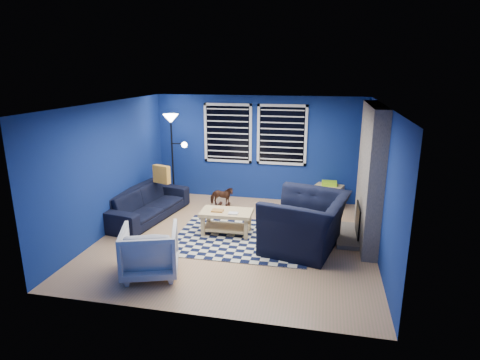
{
  "coord_description": "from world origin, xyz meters",
  "views": [
    {
      "loc": [
        1.53,
        -6.83,
        3.09
      ],
      "look_at": [
        0.01,
        0.3,
        1.06
      ],
      "focal_mm": 30.0,
      "sensor_mm": 36.0,
      "label": 1
    }
  ],
  "objects_px": {
    "armchair_big": "(305,222)",
    "floor_lamp": "(172,131)",
    "cabinet": "(329,195)",
    "armchair_bent": "(150,251)",
    "tv": "(367,151)",
    "coffee_table": "(226,217)",
    "sofa": "(147,204)",
    "rocking_horse": "(222,196)"
  },
  "relations": [
    {
      "from": "armchair_big",
      "to": "floor_lamp",
      "type": "distance_m",
      "value": 3.99
    },
    {
      "from": "cabinet",
      "to": "armchair_bent",
      "type": "bearing_deg",
      "value": -106.52
    },
    {
      "from": "tv",
      "to": "cabinet",
      "type": "distance_m",
      "value": 1.38
    },
    {
      "from": "armchair_bent",
      "to": "floor_lamp",
      "type": "height_order",
      "value": "floor_lamp"
    },
    {
      "from": "cabinet",
      "to": "floor_lamp",
      "type": "distance_m",
      "value": 3.92
    },
    {
      "from": "coffee_table",
      "to": "floor_lamp",
      "type": "bearing_deg",
      "value": 135.05
    },
    {
      "from": "tv",
      "to": "floor_lamp",
      "type": "height_order",
      "value": "floor_lamp"
    },
    {
      "from": "tv",
      "to": "armchair_bent",
      "type": "height_order",
      "value": "tv"
    },
    {
      "from": "armchair_big",
      "to": "armchair_bent",
      "type": "distance_m",
      "value": 2.71
    },
    {
      "from": "coffee_table",
      "to": "floor_lamp",
      "type": "relative_size",
      "value": 0.48
    },
    {
      "from": "coffee_table",
      "to": "tv",
      "type": "bearing_deg",
      "value": 34.3
    },
    {
      "from": "sofa",
      "to": "cabinet",
      "type": "bearing_deg",
      "value": -57.95
    },
    {
      "from": "sofa",
      "to": "tv",
      "type": "bearing_deg",
      "value": -64.26
    },
    {
      "from": "armchair_big",
      "to": "floor_lamp",
      "type": "relative_size",
      "value": 0.71
    },
    {
      "from": "rocking_horse",
      "to": "cabinet",
      "type": "distance_m",
      "value": 2.48
    },
    {
      "from": "sofa",
      "to": "armchair_bent",
      "type": "relative_size",
      "value": 2.6
    },
    {
      "from": "armchair_big",
      "to": "armchair_bent",
      "type": "xyz_separation_m",
      "value": [
        -2.29,
        -1.46,
        -0.1
      ]
    },
    {
      "from": "sofa",
      "to": "armchair_bent",
      "type": "bearing_deg",
      "value": -144.83
    },
    {
      "from": "cabinet",
      "to": "floor_lamp",
      "type": "height_order",
      "value": "floor_lamp"
    },
    {
      "from": "tv",
      "to": "floor_lamp",
      "type": "distance_m",
      "value": 4.39
    },
    {
      "from": "cabinet",
      "to": "coffee_table",
      "type": "bearing_deg",
      "value": -114.35
    },
    {
      "from": "armchair_big",
      "to": "armchair_bent",
      "type": "height_order",
      "value": "armchair_big"
    },
    {
      "from": "rocking_horse",
      "to": "tv",
      "type": "bearing_deg",
      "value": -88.16
    },
    {
      "from": "armchair_bent",
      "to": "rocking_horse",
      "type": "bearing_deg",
      "value": -114.45
    },
    {
      "from": "sofa",
      "to": "armchair_bent",
      "type": "xyz_separation_m",
      "value": [
        1.1,
        -2.26,
        0.06
      ]
    },
    {
      "from": "sofa",
      "to": "rocking_horse",
      "type": "relative_size",
      "value": 4.12
    },
    {
      "from": "sofa",
      "to": "coffee_table",
      "type": "bearing_deg",
      "value": -95.25
    },
    {
      "from": "tv",
      "to": "coffee_table",
      "type": "height_order",
      "value": "tv"
    },
    {
      "from": "tv",
      "to": "armchair_big",
      "type": "bearing_deg",
      "value": -118.48
    },
    {
      "from": "coffee_table",
      "to": "cabinet",
      "type": "distance_m",
      "value": 2.83
    },
    {
      "from": "sofa",
      "to": "floor_lamp",
      "type": "height_order",
      "value": "floor_lamp"
    },
    {
      "from": "armchair_big",
      "to": "coffee_table",
      "type": "bearing_deg",
      "value": -88.36
    },
    {
      "from": "rocking_horse",
      "to": "floor_lamp",
      "type": "height_order",
      "value": "floor_lamp"
    },
    {
      "from": "tv",
      "to": "armchair_bent",
      "type": "relative_size",
      "value": 1.17
    },
    {
      "from": "floor_lamp",
      "to": "coffee_table",
      "type": "bearing_deg",
      "value": -44.95
    },
    {
      "from": "tv",
      "to": "sofa",
      "type": "xyz_separation_m",
      "value": [
        -4.55,
        -1.34,
        -1.08
      ]
    },
    {
      "from": "armchair_big",
      "to": "cabinet",
      "type": "xyz_separation_m",
      "value": [
        0.41,
        2.4,
        -0.22
      ]
    },
    {
      "from": "armchair_bent",
      "to": "armchair_big",
      "type": "bearing_deg",
      "value": -166.15
    },
    {
      "from": "sofa",
      "to": "armchair_bent",
      "type": "distance_m",
      "value": 2.51
    },
    {
      "from": "tv",
      "to": "sofa",
      "type": "relative_size",
      "value": 0.45
    },
    {
      "from": "tv",
      "to": "sofa",
      "type": "distance_m",
      "value": 4.86
    },
    {
      "from": "sofa",
      "to": "floor_lamp",
      "type": "distance_m",
      "value": 1.85
    }
  ]
}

